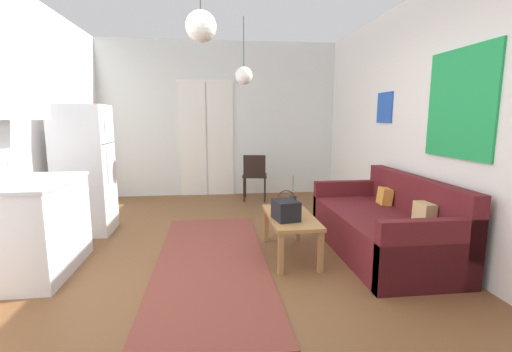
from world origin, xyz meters
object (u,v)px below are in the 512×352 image
couch (387,228)px  pendant_lamp_near (201,26)px  bamboo_vase (293,203)px  handbag (286,210)px  pendant_lamp_far (244,75)px  accent_chair (255,174)px  coffee_table (291,221)px  refrigerator (85,170)px

couch → pendant_lamp_near: pendant_lamp_near is taller
pendant_lamp_near → bamboo_vase: bearing=24.8°
handbag → pendant_lamp_far: size_ratio=0.34×
bamboo_vase → accent_chair: 2.42m
bamboo_vase → handbag: (-0.14, -0.29, 0.01)m
couch → pendant_lamp_near: size_ratio=2.63×
couch → handbag: 1.17m
coffee_table → bamboo_vase: (0.05, 0.13, 0.16)m
couch → pendant_lamp_near: 2.76m
couch → refrigerator: (-3.44, 1.12, 0.53)m
accent_chair → pendant_lamp_near: 3.44m
bamboo_vase → couch: bearing=-10.7°
pendant_lamp_near → pendant_lamp_far: 1.95m
pendant_lamp_far → handbag: bearing=-81.3°
refrigerator → pendant_lamp_far: (2.05, 0.50, 1.23)m
couch → handbag: (-1.13, -0.10, 0.27)m
coffee_table → pendant_lamp_far: pendant_lamp_far is taller
accent_chair → bamboo_vase: bearing=101.8°
pendant_lamp_far → couch: bearing=-49.4°
coffee_table → refrigerator: refrigerator is taller
couch → refrigerator: refrigerator is taller
refrigerator → bamboo_vase: bearing=-20.9°
accent_chair → coffee_table: bearing=100.5°
coffee_table → refrigerator: 2.66m
handbag → refrigerator: bearing=152.1°
couch → pendant_lamp_far: 2.77m
couch → handbag: size_ratio=6.18×
pendant_lamp_near → pendant_lamp_far: same height
couch → coffee_table: bearing=177.0°
bamboo_vase → pendant_lamp_near: 1.98m
pendant_lamp_near → accent_chair: bearing=74.4°
coffee_table → pendant_lamp_near: pendant_lamp_near is taller
coffee_table → pendant_lamp_near: size_ratio=1.38×
refrigerator → pendant_lamp_far: bearing=13.8°
couch → pendant_lamp_far: size_ratio=2.09×
accent_chair → pendant_lamp_far: 1.86m
accent_chair → pendant_lamp_near: bearing=82.9°
bamboo_vase → pendant_lamp_near: bearing=-155.2°
handbag → accent_chair: 2.71m
bamboo_vase → pendant_lamp_far: bearing=105.5°
bamboo_vase → refrigerator: 2.63m
bamboo_vase → pendant_lamp_near: (-0.93, -0.43, 1.70)m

